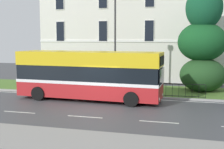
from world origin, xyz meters
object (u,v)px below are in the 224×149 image
at_px(georgian_townhouse, 135,18).
at_px(street_lamp_post, 115,38).
at_px(evergreen_tree, 203,45).
at_px(litter_bin, 61,83).
at_px(single_decker_bus, 89,75).

relative_size(georgian_townhouse, street_lamp_post, 2.46).
bearing_deg(georgian_townhouse, evergreen_tree, -50.59).
height_order(georgian_townhouse, litter_bin, georgian_townhouse).
xyz_separation_m(single_decker_bus, street_lamp_post, (1.22, 2.53, 2.55)).
bearing_deg(street_lamp_post, evergreen_tree, 21.13).
height_order(single_decker_bus, street_lamp_post, street_lamp_post).
xyz_separation_m(street_lamp_post, litter_bin, (-4.51, 0.03, -3.59)).
relative_size(single_decker_bus, street_lamp_post, 1.37).
bearing_deg(single_decker_bus, georgian_townhouse, 88.97).
bearing_deg(litter_bin, georgian_townhouse, 69.13).
height_order(georgian_townhouse, street_lamp_post, georgian_townhouse).
distance_m(street_lamp_post, litter_bin, 5.77).
relative_size(evergreen_tree, litter_bin, 6.99).
bearing_deg(evergreen_tree, street_lamp_post, -158.87).
relative_size(evergreen_tree, street_lamp_post, 1.11).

